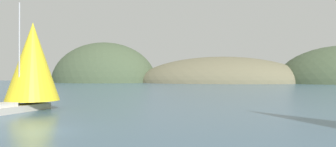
% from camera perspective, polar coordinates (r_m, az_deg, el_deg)
% --- Properties ---
extents(ground_plane, '(360.00, 360.00, 0.00)m').
position_cam_1_polar(ground_plane, '(21.68, -22.36, -9.82)').
color(ground_plane, '#426075').
extents(headland_left, '(55.40, 44.00, 41.74)m').
position_cam_1_polar(headland_left, '(166.77, -11.59, -1.60)').
color(headland_left, '#425138').
rests_on(headland_left, ground_plane).
extents(headland_center, '(81.74, 44.00, 25.32)m').
position_cam_1_polar(headland_center, '(152.83, 9.48, -1.71)').
color(headland_center, '#6B664C').
rests_on(headland_center, ground_plane).
extents(sailboat_yellow_sail, '(5.99, 9.97, 10.85)m').
position_cam_1_polar(sailboat_yellow_sail, '(35.66, -23.63, 1.65)').
color(sailboat_yellow_sail, '#B7B2A8').
rests_on(sailboat_yellow_sail, ground_plane).
extents(channel_buoy, '(1.10, 1.10, 2.64)m').
position_cam_1_polar(channel_buoy, '(61.06, -23.83, -3.35)').
color(channel_buoy, green).
rests_on(channel_buoy, ground_plane).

